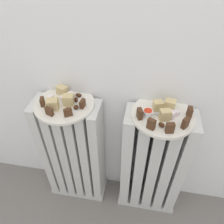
{
  "coord_description": "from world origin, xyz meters",
  "views": [
    {
      "loc": [
        0.11,
        -0.37,
        1.24
      ],
      "look_at": [
        0.0,
        0.28,
        0.65
      ],
      "focal_mm": 34.47,
      "sensor_mm": 36.0,
      "label": 1
    }
  ],
  "objects_px": {
    "radiator_left": "(74,154)",
    "jam_bowl_right": "(148,113)",
    "plate_left": "(64,104)",
    "plate_right": "(163,115)",
    "fork": "(154,118)",
    "radiator_right": "(152,166)"
  },
  "relations": [
    {
      "from": "plate_left",
      "to": "fork",
      "type": "relative_size",
      "value": 2.63
    },
    {
      "from": "plate_right",
      "to": "plate_left",
      "type": "bearing_deg",
      "value": 180.0
    },
    {
      "from": "fork",
      "to": "jam_bowl_right",
      "type": "bearing_deg",
      "value": 154.19
    },
    {
      "from": "radiator_right",
      "to": "fork",
      "type": "xyz_separation_m",
      "value": [
        -0.03,
        -0.03,
        0.35
      ]
    },
    {
      "from": "plate_left",
      "to": "jam_bowl_right",
      "type": "distance_m",
      "value": 0.35
    },
    {
      "from": "plate_right",
      "to": "fork",
      "type": "distance_m",
      "value": 0.05
    },
    {
      "from": "radiator_left",
      "to": "plate_right",
      "type": "xyz_separation_m",
      "value": [
        0.41,
        0.0,
        0.34
      ]
    },
    {
      "from": "plate_right",
      "to": "jam_bowl_right",
      "type": "distance_m",
      "value": 0.07
    },
    {
      "from": "radiator_right",
      "to": "plate_right",
      "type": "relative_size",
      "value": 2.64
    },
    {
      "from": "radiator_left",
      "to": "plate_left",
      "type": "height_order",
      "value": "plate_left"
    },
    {
      "from": "plate_left",
      "to": "plate_right",
      "type": "distance_m",
      "value": 0.41
    },
    {
      "from": "radiator_right",
      "to": "plate_left",
      "type": "xyz_separation_m",
      "value": [
        -0.41,
        0.0,
        0.34
      ]
    },
    {
      "from": "radiator_left",
      "to": "jam_bowl_right",
      "type": "distance_m",
      "value": 0.5
    },
    {
      "from": "plate_right",
      "to": "radiator_left",
      "type": "bearing_deg",
      "value": -180.0
    },
    {
      "from": "radiator_right",
      "to": "jam_bowl_right",
      "type": "height_order",
      "value": "jam_bowl_right"
    },
    {
      "from": "plate_left",
      "to": "plate_right",
      "type": "xyz_separation_m",
      "value": [
        0.41,
        0.0,
        0.0
      ]
    },
    {
      "from": "radiator_left",
      "to": "radiator_right",
      "type": "bearing_deg",
      "value": 0.0
    },
    {
      "from": "radiator_right",
      "to": "plate_left",
      "type": "bearing_deg",
      "value": 180.0
    },
    {
      "from": "plate_right",
      "to": "jam_bowl_right",
      "type": "height_order",
      "value": "jam_bowl_right"
    },
    {
      "from": "radiator_left",
      "to": "jam_bowl_right",
      "type": "height_order",
      "value": "jam_bowl_right"
    },
    {
      "from": "radiator_left",
      "to": "plate_left",
      "type": "xyz_separation_m",
      "value": [
        0.0,
        0.0,
        0.34
      ]
    },
    {
      "from": "plate_right",
      "to": "jam_bowl_right",
      "type": "xyz_separation_m",
      "value": [
        -0.06,
        -0.02,
        0.02
      ]
    }
  ]
}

